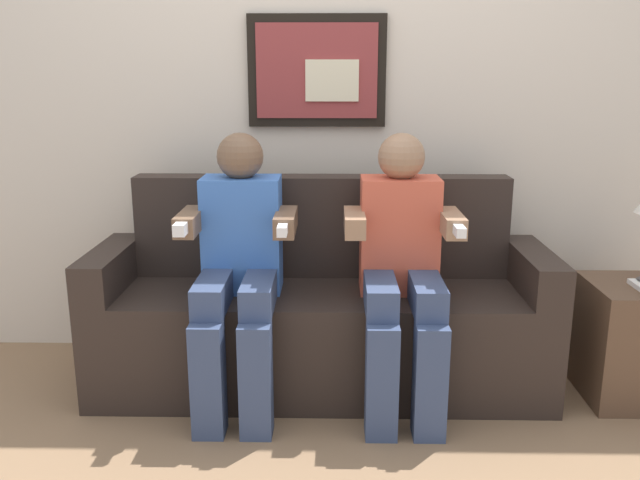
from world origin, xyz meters
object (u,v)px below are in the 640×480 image
(side_table_right, at_px, (634,341))
(spare_remote_on_table, at_px, (638,286))
(couch, at_px, (321,316))
(person_on_right, at_px, (402,263))
(person_on_left, at_px, (239,262))

(side_table_right, relative_size, spare_remote_on_table, 3.85)
(couch, height_order, spare_remote_on_table, couch)
(person_on_right, relative_size, spare_remote_on_table, 8.54)
(couch, distance_m, person_on_right, 0.47)
(couch, bearing_deg, spare_remote_on_table, -6.71)
(couch, height_order, person_on_left, person_on_left)
(couch, xyz_separation_m, spare_remote_on_table, (1.29, -0.15, 0.20))
(couch, relative_size, person_on_left, 1.74)
(person_on_left, xyz_separation_m, person_on_right, (0.65, 0.00, -0.00))
(couch, bearing_deg, side_table_right, -4.60)
(person_on_right, distance_m, spare_remote_on_table, 0.96)
(couch, distance_m, side_table_right, 1.32)
(spare_remote_on_table, bearing_deg, side_table_right, 54.45)
(person_on_right, height_order, spare_remote_on_table, person_on_right)
(couch, relative_size, person_on_right, 1.74)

